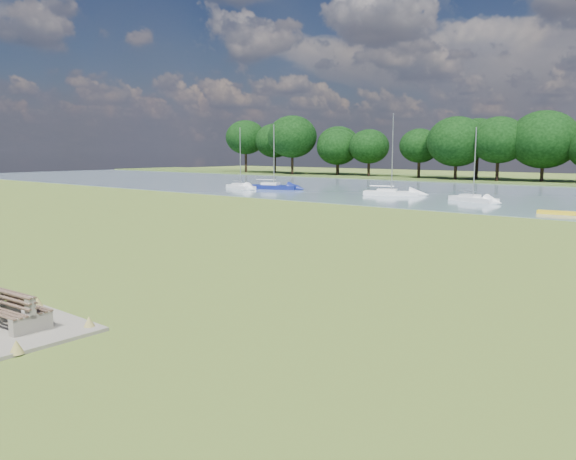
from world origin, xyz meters
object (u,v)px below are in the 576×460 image
Objects in this scene: sailboat_1 at (473,197)px; sailboat_2 at (240,185)px; sailboat_3 at (391,191)px; kayak at (557,213)px; bench_pair at (15,311)px; sailboat_5 at (273,185)px.

sailboat_1 is 30.17m from sailboat_2.
sailboat_3 is (20.29, 2.71, 0.03)m from sailboat_2.
bench_pair is at bearing -102.19° from kayak.
sailboat_1 is at bearing -19.12° from sailboat_5.
kayak is 0.35× the size of sailboat_5.
sailboat_3 is 1.10× the size of sailboat_5.
sailboat_3 reaches higher than bench_pair.
sailboat_5 is at bearing 161.69° from sailboat_3.
bench_pair is 0.23× the size of sailboat_3.
sailboat_1 reaches higher than kayak.
kayak is 0.32× the size of sailboat_3.
sailboat_1 is (-9.18, 6.47, 0.27)m from kayak.
sailboat_3 is at bearing 102.81° from bench_pair.
sailboat_1 is 10.02m from sailboat_3.
sailboat_3 reaches higher than sailboat_1.
sailboat_3 reaches higher than sailboat_5.
sailboat_5 reaches higher than sailboat_2.
bench_pair is 0.26× the size of sailboat_2.
sailboat_1 is 0.91× the size of sailboat_2.
sailboat_2 is (-39.34, 5.53, 0.26)m from kayak.
sailboat_1 is 0.80× the size of sailboat_3.
kayak is 11.23m from sailboat_1.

